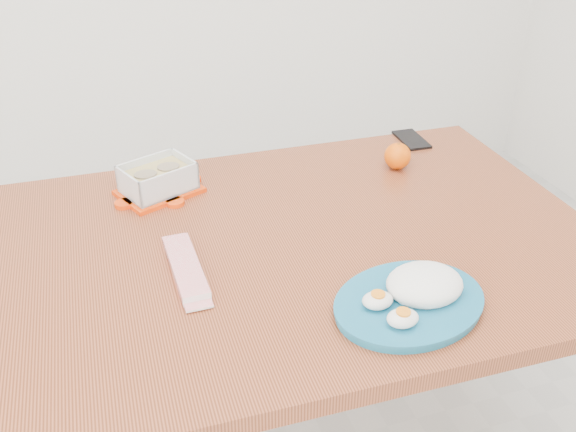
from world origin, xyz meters
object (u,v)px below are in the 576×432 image
object	(u,v)px
dining_table	(288,270)
rice_plate	(415,294)
food_container	(158,179)
orange_fruit	(398,156)
smartphone	(411,140)

from	to	relation	value
dining_table	rice_plate	bearing A→B (deg)	-61.31
food_container	rice_plate	xyz separation A→B (m)	(0.39, -0.59, -0.01)
orange_fruit	rice_plate	world-z (taller)	rice_plate
dining_table	orange_fruit	size ratio (longest dim) A/B	19.80
dining_table	smartphone	distance (m)	0.64
food_container	smartphone	distance (m)	0.75
rice_plate	dining_table	bearing A→B (deg)	104.09
rice_plate	smartphone	world-z (taller)	rice_plate
rice_plate	food_container	bearing A→B (deg)	109.74
smartphone	food_container	bearing A→B (deg)	-170.71
food_container	smartphone	world-z (taller)	food_container
food_container	rice_plate	size ratio (longest dim) A/B	0.63
orange_fruit	rice_plate	xyz separation A→B (m)	(-0.23, -0.54, -0.01)
food_container	rice_plate	bearing A→B (deg)	-79.03
dining_table	rice_plate	world-z (taller)	rice_plate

